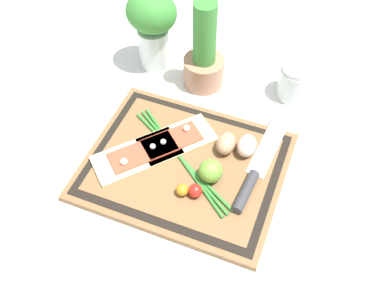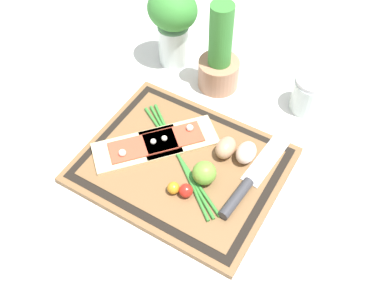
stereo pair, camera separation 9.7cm
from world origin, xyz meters
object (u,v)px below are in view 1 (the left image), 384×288
object	(u,v)px
egg_pink	(247,146)
herb_glass	(152,24)
lime	(211,171)
cherry_tomato_yellow	(182,190)
egg_brown	(226,143)
herb_pot	(204,58)
knife	(254,176)
sauce_jar	(296,83)
pizza_slice_far	(176,139)
pizza_slice_near	(138,155)
cherry_tomato_red	(195,191)

from	to	relation	value
egg_pink	herb_glass	size ratio (longest dim) A/B	0.27
lime	cherry_tomato_yellow	distance (m)	0.07
egg_brown	lime	bearing A→B (deg)	-93.85
egg_pink	herb_pot	world-z (taller)	herb_pot
cherry_tomato_yellow	herb_pot	distance (m)	0.35
knife	cherry_tomato_yellow	xyz separation A→B (m)	(-0.12, -0.09, 0.00)
sauce_jar	pizza_slice_far	bearing A→B (deg)	-128.94
egg_pink	lime	size ratio (longest dim) A/B	1.12
pizza_slice_near	cherry_tomato_yellow	bearing A→B (deg)	-22.81
knife	cherry_tomato_red	bearing A→B (deg)	-140.31
knife	herb_pot	bearing A→B (deg)	129.19
pizza_slice_far	egg_brown	xyz separation A→B (m)	(0.11, 0.02, 0.02)
pizza_slice_near	herb_glass	distance (m)	0.34
pizza_slice_far	egg_pink	distance (m)	0.16
egg_pink	knife	bearing A→B (deg)	-60.55
pizza_slice_near	knife	distance (m)	0.25
cherry_tomato_red	cherry_tomato_yellow	bearing A→B (deg)	-165.21
pizza_slice_near	lime	bearing A→B (deg)	1.46
pizza_slice_far	cherry_tomato_red	size ratio (longest dim) A/B	6.33
knife	cherry_tomato_red	xyz separation A→B (m)	(-0.10, -0.08, 0.01)
egg_pink	sauce_jar	world-z (taller)	sauce_jar
herb_pot	egg_pink	bearing A→B (deg)	-48.07
herb_pot	sauce_jar	distance (m)	0.23
knife	sauce_jar	size ratio (longest dim) A/B	3.14
egg_brown	sauce_jar	xyz separation A→B (m)	(0.10, 0.24, 0.00)
egg_pink	cherry_tomato_yellow	xyz separation A→B (m)	(-0.09, -0.15, -0.01)
egg_brown	cherry_tomato_yellow	size ratio (longest dim) A/B	2.18
egg_pink	lime	xyz separation A→B (m)	(-0.05, -0.09, 0.00)
cherry_tomato_red	pizza_slice_far	bearing A→B (deg)	128.22
herb_pot	egg_brown	bearing A→B (deg)	-57.71
cherry_tomato_red	lime	bearing A→B (deg)	74.05
herb_glass	pizza_slice_far	bearing A→B (deg)	-56.37
herb_pot	knife	bearing A→B (deg)	-50.81
cherry_tomato_yellow	herb_glass	distance (m)	0.43
cherry_tomato_red	sauce_jar	bearing A→B (deg)	72.55
knife	lime	distance (m)	0.09
pizza_slice_near	knife	bearing A→B (deg)	8.28
pizza_slice_far	cherry_tomato_yellow	bearing A→B (deg)	-61.88
egg_brown	cherry_tomato_red	world-z (taller)	egg_brown
egg_pink	herb_glass	world-z (taller)	herb_glass
egg_brown	herb_pot	distance (m)	0.24
knife	herb_pot	size ratio (longest dim) A/B	1.22
egg_pink	cherry_tomato_yellow	bearing A→B (deg)	-120.53
cherry_tomato_red	egg_brown	bearing A→B (deg)	81.54
egg_pink	herb_pot	bearing A→B (deg)	131.93
egg_brown	egg_pink	bearing A→B (deg)	13.58
cherry_tomato_red	egg_pink	bearing A→B (deg)	66.25
herb_pot	herb_glass	size ratio (longest dim) A/B	1.11
sauce_jar	cherry_tomato_yellow	bearing A→B (deg)	-110.61
pizza_slice_near	egg_pink	distance (m)	0.23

